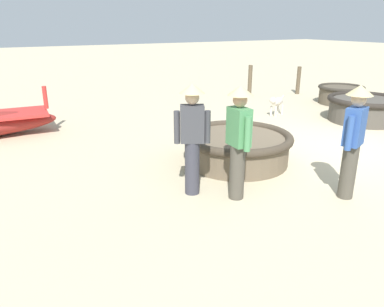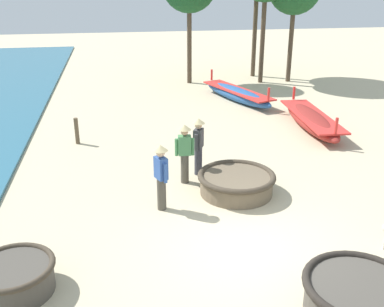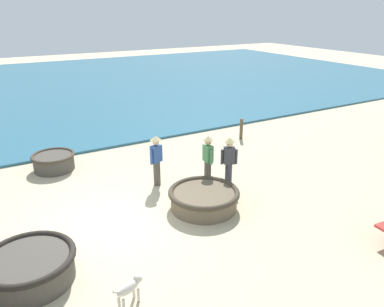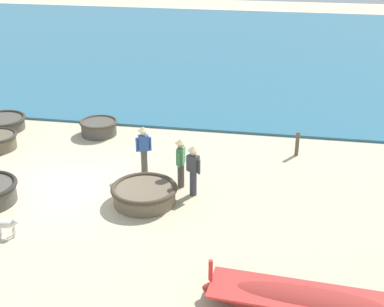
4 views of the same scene
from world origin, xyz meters
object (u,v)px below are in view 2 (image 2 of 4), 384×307
object	(u,v)px
coracle_far_right	(359,296)
mooring_post_inland	(77,131)
long_boat_blue_hull	(237,94)
coracle_nearest	(14,277)
long_boat_green_hull	(311,120)
fisherman_with_hat	(161,173)
fisherman_hauling	(198,143)
coracle_far_left	(236,182)
fisherman_standing_left	(185,150)

from	to	relation	value
coracle_far_right	mooring_post_inland	bearing A→B (deg)	118.96
long_boat_blue_hull	coracle_nearest	bearing A→B (deg)	-121.22
coracle_far_right	coracle_nearest	distance (m)	5.99
long_boat_green_hull	fisherman_with_hat	distance (m)	8.22
coracle_far_right	fisherman_with_hat	size ratio (longest dim) A/B	1.15
coracle_far_right	mooring_post_inland	xyz separation A→B (m)	(-5.16, 9.32, 0.10)
long_boat_green_hull	fisherman_hauling	distance (m)	6.06
fisherman_hauling	coracle_far_left	bearing A→B (deg)	-61.33
long_boat_blue_hull	fisherman_hauling	world-z (taller)	fisherman_hauling
coracle_far_left	long_boat_green_hull	size ratio (longest dim) A/B	0.42
fisherman_with_hat	mooring_post_inland	size ratio (longest dim) A/B	1.85
fisherman_standing_left	fisherman_hauling	size ratio (longest dim) A/B	1.00
long_boat_green_hull	fisherman_standing_left	bearing A→B (deg)	-144.12
coracle_nearest	fisherman_standing_left	distance (m)	5.55
coracle_far_left	long_boat_blue_hull	xyz separation A→B (m)	(2.52, 9.16, -0.00)
fisherman_hauling	mooring_post_inland	bearing A→B (deg)	138.29
long_boat_blue_hull	coracle_far_left	bearing A→B (deg)	-105.37
coracle_nearest	mooring_post_inland	distance (m)	7.76
coracle_far_right	long_boat_green_hull	bearing A→B (deg)	70.59
fisherman_standing_left	mooring_post_inland	bearing A→B (deg)	130.25
fisherman_standing_left	fisherman_hauling	xyz separation A→B (m)	(0.47, 0.48, 0.00)
coracle_far_right	fisherman_standing_left	distance (m)	6.03
long_boat_green_hull	mooring_post_inland	distance (m)	8.53
long_boat_blue_hull	long_boat_green_hull	bearing A→B (deg)	-68.95
coracle_far_right	fisherman_hauling	size ratio (longest dim) A/B	1.15
coracle_far_right	long_boat_blue_hull	size ratio (longest dim) A/B	0.39
coracle_far_left	fisherman_hauling	world-z (taller)	fisherman_hauling
long_boat_blue_hull	fisherman_hauling	bearing A→B (deg)	-112.79
mooring_post_inland	coracle_nearest	bearing A→B (deg)	-94.60
coracle_far_left	long_boat_green_hull	world-z (taller)	long_boat_green_hull
fisherman_hauling	coracle_nearest	bearing A→B (deg)	-132.76
coracle_nearest	long_boat_blue_hull	bearing A→B (deg)	58.78
fisherman_hauling	long_boat_blue_hull	bearing A→B (deg)	67.21
coracle_nearest	long_boat_green_hull	world-z (taller)	long_boat_green_hull
long_boat_blue_hull	mooring_post_inland	distance (m)	8.25
coracle_nearest	fisherman_with_hat	world-z (taller)	fisherman_with_hat
fisherman_standing_left	mooring_post_inland	distance (m)	4.84
long_boat_blue_hull	mooring_post_inland	world-z (taller)	long_boat_blue_hull
long_boat_blue_hull	mooring_post_inland	bearing A→B (deg)	-146.15
coracle_far_right	fisherman_standing_left	xyz separation A→B (m)	(-2.05, 5.64, 0.61)
fisherman_with_hat	mooring_post_inland	xyz separation A→B (m)	(-2.32, 5.10, -0.51)
coracle_nearest	fisherman_with_hat	size ratio (longest dim) A/B	0.89
coracle_nearest	coracle_far_right	bearing A→B (deg)	-15.32
fisherman_standing_left	mooring_post_inland	xyz separation A→B (m)	(-3.11, 3.67, -0.51)
mooring_post_inland	fisherman_standing_left	bearing A→B (deg)	-49.75
mooring_post_inland	fisherman_with_hat	bearing A→B (deg)	-65.53
fisherman_with_hat	fisherman_hauling	distance (m)	2.29
long_boat_blue_hull	mooring_post_inland	size ratio (longest dim) A/B	5.41
coracle_far_right	mooring_post_inland	distance (m)	10.65
long_boat_green_hull	fisherman_hauling	bearing A→B (deg)	-145.23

